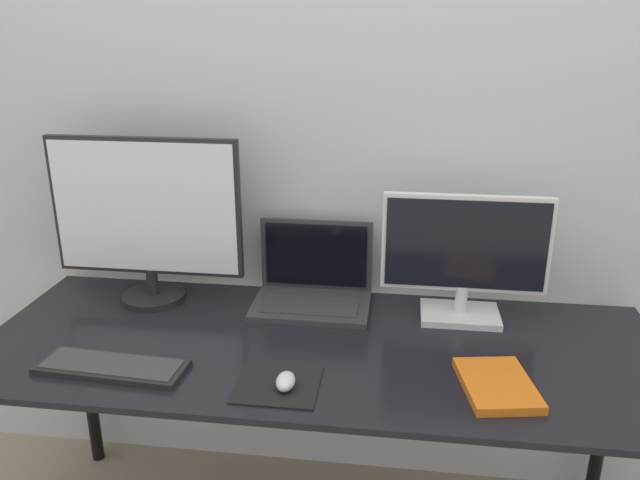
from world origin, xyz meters
The scene contains 9 objects.
wall_back centered at (0.00, 0.79, 1.25)m, with size 7.00×0.05×2.50m.
desk centered at (0.00, 0.36, 0.65)m, with size 1.88×0.72×0.72m.
monitor_left centered at (-0.57, 0.58, 1.00)m, with size 0.59×0.20×0.52m.
monitor_right centered at (0.39, 0.58, 0.92)m, with size 0.48×0.16×0.38m.
laptop centered at (-0.06, 0.63, 0.78)m, with size 0.36×0.25×0.25m.
keyboard centered at (-0.51, 0.16, 0.73)m, with size 0.39×0.15×0.02m.
mousepad centered at (-0.07, 0.15, 0.73)m, with size 0.20×0.19×0.00m.
mouse centered at (-0.05, 0.13, 0.75)m, with size 0.05×0.07×0.04m.
book centered at (0.45, 0.20, 0.73)m, with size 0.20×0.25×0.02m.
Camera 1 is at (0.20, -1.15, 1.57)m, focal length 35.00 mm.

